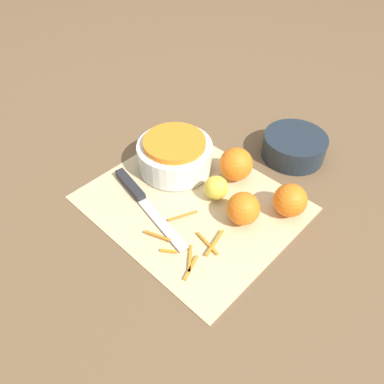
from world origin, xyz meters
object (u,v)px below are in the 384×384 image
object	(u,v)px
orange_back	(290,200)
lemon	(216,188)
knife	(137,193)
orange_left	(236,164)
bowl_speckled	(175,154)
bowl_dark	(294,146)
orange_right	(243,209)

from	to	relation	value
orange_back	lemon	bearing A→B (deg)	-153.14
knife	orange_left	distance (m)	0.23
bowl_speckled	knife	xyz separation A→B (m)	(0.01, -0.13, -0.03)
bowl_dark	lemon	distance (m)	0.25
orange_right	knife	bearing A→B (deg)	-153.79
orange_left	orange_back	size ratio (longest dim) A/B	1.09
orange_left	lemon	bearing A→B (deg)	-82.60
knife	orange_right	size ratio (longest dim) A/B	3.91
knife	orange_right	bearing A→B (deg)	37.02
bowl_speckled	lemon	xyz separation A→B (m)	(0.14, -0.01, -0.01)
orange_left	orange_right	distance (m)	0.13
bowl_speckled	orange_back	xyz separation A→B (m)	(0.28, 0.06, -0.00)
bowl_dark	lemon	size ratio (longest dim) A/B	2.89
bowl_dark	lemon	xyz separation A→B (m)	(-0.04, -0.25, 0.00)
bowl_speckled	lemon	bearing A→B (deg)	-4.00
bowl_dark	orange_right	distance (m)	0.26
knife	orange_back	distance (m)	0.33
bowl_speckled	bowl_dark	world-z (taller)	bowl_speckled
bowl_speckled	knife	distance (m)	0.13
orange_back	lemon	xyz separation A→B (m)	(-0.14, -0.07, -0.01)
knife	orange_back	size ratio (longest dim) A/B	3.82
orange_left	orange_right	xyz separation A→B (m)	(0.10, -0.09, -0.00)
orange_left	knife	bearing A→B (deg)	-120.67
knife	lemon	world-z (taller)	lemon
knife	orange_right	xyz separation A→B (m)	(0.21, 0.10, 0.03)
orange_right	orange_back	distance (m)	0.10
orange_right	lemon	xyz separation A→B (m)	(-0.08, 0.01, -0.01)
bowl_dark	orange_left	xyz separation A→B (m)	(-0.05, -0.17, 0.02)
knife	orange_right	world-z (taller)	orange_right
bowl_dark	orange_left	world-z (taller)	orange_left
bowl_speckled	orange_left	bearing A→B (deg)	28.86
bowl_dark	orange_back	world-z (taller)	orange_back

